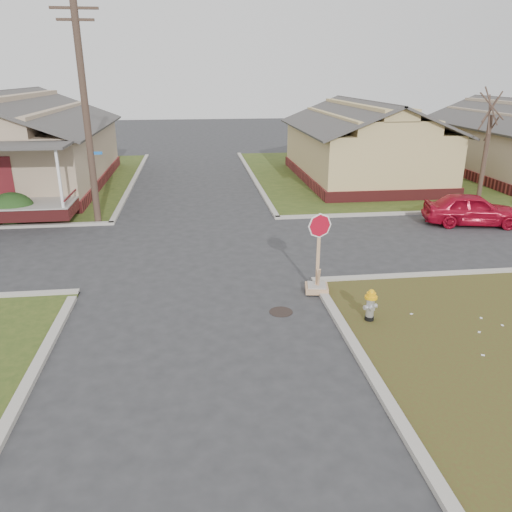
{
  "coord_description": "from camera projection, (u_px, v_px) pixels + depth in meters",
  "views": [
    {
      "loc": [
        0.02,
        -12.52,
        6.12
      ],
      "look_at": [
        1.7,
        1.0,
        1.1
      ],
      "focal_mm": 35.0,
      "sensor_mm": 36.0,
      "label": 1
    }
  ],
  "objects": [
    {
      "name": "utility_pole",
      "position": [
        86.0,
        111.0,
        19.96
      ],
      "size": [
        1.8,
        0.28,
        9.0
      ],
      "color": "#3E2B24",
      "rests_on": "ground"
    },
    {
      "name": "stop_sign",
      "position": [
        317.0,
        275.0,
        14.58
      ],
      "size": [
        0.68,
        0.66,
        2.39
      ],
      "rotation": [
        0.0,
        0.0,
        -0.17
      ],
      "color": "tan",
      "rests_on": "ground"
    },
    {
      "name": "ground",
      "position": [
        199.0,
        308.0,
        13.77
      ],
      "size": [
        120.0,
        120.0,
        0.0
      ],
      "primitive_type": "plane",
      "color": "#2C2C2F",
      "rests_on": "ground"
    },
    {
      "name": "tree_mid_right",
      "position": [
        484.0,
        160.0,
        24.15
      ],
      "size": [
        0.22,
        0.22,
        4.2
      ],
      "primitive_type": "cylinder",
      "color": "#3E2B24",
      "rests_on": "verge_far_right"
    },
    {
      "name": "hedge_right",
      "position": [
        12.0,
        209.0,
        21.21
      ],
      "size": [
        1.63,
        1.33,
        1.24
      ],
      "primitive_type": "ellipsoid",
      "color": "#1B3A15",
      "rests_on": "verge_far_left"
    },
    {
      "name": "corner_house",
      "position": [
        10.0,
        147.0,
        27.36
      ],
      "size": [
        10.1,
        15.5,
        5.3
      ],
      "color": "maroon",
      "rests_on": "ground"
    },
    {
      "name": "curbs",
      "position": [
        197.0,
        249.0,
        18.43
      ],
      "size": [
        80.0,
        40.0,
        0.12
      ],
      "primitive_type": null,
      "color": "#B0AA9F",
      "rests_on": "ground"
    },
    {
      "name": "side_house_yellow",
      "position": [
        363.0,
        143.0,
        29.54
      ],
      "size": [
        7.6,
        11.6,
        4.7
      ],
      "color": "maroon",
      "rests_on": "ground"
    },
    {
      "name": "fire_hydrant",
      "position": [
        371.0,
        303.0,
        12.87
      ],
      "size": [
        0.32,
        0.32,
        0.87
      ],
      "rotation": [
        0.0,
        0.0,
        0.23
      ],
      "color": "black",
      "rests_on": "ground"
    },
    {
      "name": "red_sedan",
      "position": [
        472.0,
        209.0,
        21.14
      ],
      "size": [
        4.22,
        2.41,
        1.35
      ],
      "primitive_type": "imported",
      "rotation": [
        0.0,
        0.0,
        1.36
      ],
      "color": "#AF0C25",
      "rests_on": "ground"
    },
    {
      "name": "manhole",
      "position": [
        281.0,
        312.0,
        13.56
      ],
      "size": [
        0.64,
        0.64,
        0.01
      ],
      "primitive_type": "cylinder",
      "color": "black",
      "rests_on": "ground"
    }
  ]
}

